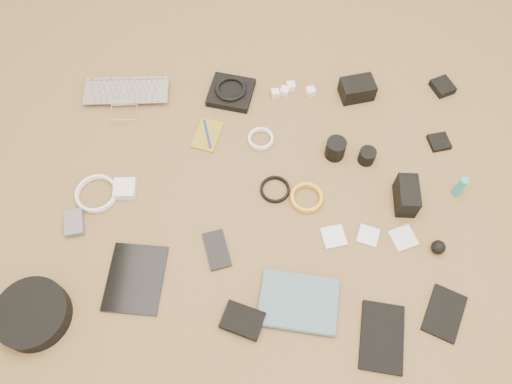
{
  "coord_description": "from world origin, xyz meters",
  "views": [
    {
      "loc": [
        0.01,
        -0.78,
        1.5
      ],
      "look_at": [
        -0.01,
        0.01,
        0.02
      ],
      "focal_mm": 35.0,
      "sensor_mm": 36.0,
      "label": 1
    }
  ],
  "objects_px": {
    "laptop": "(126,102)",
    "headphone_case": "(33,314)",
    "dslr_camera": "(357,89)",
    "phone": "(217,250)",
    "paperback": "(295,331)",
    "tablet": "(136,278)"
  },
  "relations": [
    {
      "from": "laptop",
      "to": "headphone_case",
      "type": "xyz_separation_m",
      "value": [
        -0.15,
        -0.81,
        0.02
      ]
    },
    {
      "from": "dslr_camera",
      "to": "headphone_case",
      "type": "distance_m",
      "value": 1.34
    },
    {
      "from": "phone",
      "to": "paperback",
      "type": "xyz_separation_m",
      "value": [
        0.25,
        -0.25,
        0.01
      ]
    },
    {
      "from": "laptop",
      "to": "phone",
      "type": "height_order",
      "value": "laptop"
    },
    {
      "from": "tablet",
      "to": "headphone_case",
      "type": "distance_m",
      "value": 0.31
    },
    {
      "from": "paperback",
      "to": "laptop",
      "type": "bearing_deg",
      "value": 44.01
    },
    {
      "from": "headphone_case",
      "to": "paperback",
      "type": "bearing_deg",
      "value": -2.13
    },
    {
      "from": "headphone_case",
      "to": "tablet",
      "type": "bearing_deg",
      "value": 23.76
    },
    {
      "from": "laptop",
      "to": "tablet",
      "type": "distance_m",
      "value": 0.69
    },
    {
      "from": "phone",
      "to": "paperback",
      "type": "relative_size",
      "value": 0.56
    },
    {
      "from": "tablet",
      "to": "phone",
      "type": "xyz_separation_m",
      "value": [
        0.25,
        0.1,
        0.0
      ]
    },
    {
      "from": "dslr_camera",
      "to": "paperback",
      "type": "bearing_deg",
      "value": -118.93
    },
    {
      "from": "dslr_camera",
      "to": "phone",
      "type": "bearing_deg",
      "value": -141.11
    },
    {
      "from": "paperback",
      "to": "phone",
      "type": "bearing_deg",
      "value": 51.48
    },
    {
      "from": "laptop",
      "to": "phone",
      "type": "bearing_deg",
      "value": -59.93
    },
    {
      "from": "dslr_camera",
      "to": "paperback",
      "type": "height_order",
      "value": "dslr_camera"
    },
    {
      "from": "dslr_camera",
      "to": "headphone_case",
      "type": "relative_size",
      "value": 0.56
    },
    {
      "from": "laptop",
      "to": "dslr_camera",
      "type": "xyz_separation_m",
      "value": [
        0.87,
        0.06,
        0.02
      ]
    },
    {
      "from": "dslr_camera",
      "to": "tablet",
      "type": "xyz_separation_m",
      "value": [
        -0.74,
        -0.74,
        -0.03
      ]
    },
    {
      "from": "laptop",
      "to": "paperback",
      "type": "relative_size",
      "value": 1.36
    },
    {
      "from": "laptop",
      "to": "headphone_case",
      "type": "distance_m",
      "value": 0.82
    },
    {
      "from": "dslr_camera",
      "to": "paperback",
      "type": "relative_size",
      "value": 0.52
    }
  ]
}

